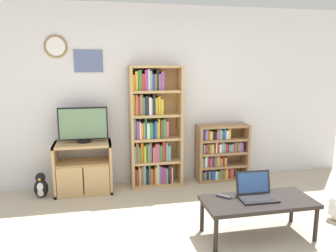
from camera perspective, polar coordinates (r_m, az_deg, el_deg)
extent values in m
cube|color=silver|center=(4.85, -3.68, 5.17)|extent=(6.47, 0.06, 2.60)
torus|color=olive|center=(4.77, -18.97, 12.96)|extent=(0.31, 0.03, 0.31)
cylinder|color=white|center=(4.77, -18.97, 12.96)|extent=(0.25, 0.02, 0.25)
cube|color=silver|center=(4.74, -13.68, 10.94)|extent=(0.43, 0.01, 0.34)
cube|color=slate|center=(4.73, -13.68, 10.94)|extent=(0.39, 0.02, 0.31)
cube|color=tan|center=(4.77, -18.95, -7.12)|extent=(0.04, 0.43, 0.71)
cube|color=tan|center=(4.73, -9.98, -6.84)|extent=(0.04, 0.43, 0.71)
cube|color=tan|center=(4.64, -14.68, -3.05)|extent=(0.77, 0.43, 0.04)
cube|color=tan|center=(4.85, -14.29, -10.79)|extent=(0.77, 0.43, 0.04)
cube|color=tan|center=(4.71, -14.52, -6.18)|extent=(0.70, 0.40, 0.04)
cube|color=tan|center=(4.59, -16.74, -9.31)|extent=(0.34, 0.02, 0.39)
cube|color=tan|center=(4.57, -12.29, -9.18)|extent=(0.34, 0.02, 0.39)
cylinder|color=black|center=(4.66, -14.42, -2.51)|extent=(0.18, 0.18, 0.04)
cube|color=black|center=(4.61, -14.56, 0.43)|extent=(0.66, 0.05, 0.45)
cube|color=slate|center=(4.59, -14.57, 0.37)|extent=(0.63, 0.01, 0.41)
cube|color=tan|center=(4.68, -6.37, -0.33)|extent=(0.04, 0.31, 1.75)
cube|color=tan|center=(4.79, 2.07, 0.00)|extent=(0.04, 0.31, 1.75)
cube|color=tan|center=(4.86, -2.39, 0.15)|extent=(0.74, 0.02, 1.75)
cube|color=tan|center=(4.96, -2.03, -9.94)|extent=(0.67, 0.27, 0.04)
cube|color=tan|center=(4.85, -2.06, -6.14)|extent=(0.67, 0.27, 0.04)
cube|color=tan|center=(4.76, -2.08, -2.19)|extent=(0.67, 0.27, 0.04)
cube|color=tan|center=(4.69, -2.11, 1.89)|extent=(0.67, 0.27, 0.04)
cube|color=tan|center=(4.65, -2.14, 6.07)|extent=(0.67, 0.27, 0.04)
cube|color=tan|center=(4.64, -2.17, 10.30)|extent=(0.67, 0.27, 0.04)
cube|color=red|center=(4.89, -5.76, -8.53)|extent=(0.03, 0.20, 0.25)
cube|color=#759EB7|center=(4.89, -5.45, -8.63)|extent=(0.02, 0.20, 0.23)
cube|color=orange|center=(4.88, -5.18, -8.34)|extent=(0.02, 0.24, 0.28)
cube|color=white|center=(4.89, -4.94, -8.44)|extent=(0.02, 0.19, 0.26)
cube|color=#93704C|center=(4.89, -4.61, -8.31)|extent=(0.03, 0.20, 0.28)
cube|color=#759EB7|center=(4.89, -4.21, -8.22)|extent=(0.03, 0.21, 0.29)
cube|color=#232328|center=(4.91, -3.76, -8.52)|extent=(0.04, 0.19, 0.23)
cube|color=#388947|center=(4.90, -3.39, -8.21)|extent=(0.02, 0.20, 0.28)
cube|color=#93704C|center=(4.91, -3.06, -8.45)|extent=(0.03, 0.21, 0.24)
cube|color=red|center=(4.92, -2.69, -8.50)|extent=(0.03, 0.20, 0.22)
cube|color=gold|center=(4.91, -2.32, -8.32)|extent=(0.02, 0.24, 0.26)
cube|color=white|center=(4.92, -1.96, -8.09)|extent=(0.03, 0.21, 0.29)
cube|color=#759EB7|center=(4.93, -1.62, -8.19)|extent=(0.02, 0.20, 0.27)
cube|color=#9E4293|center=(4.94, -1.21, -8.24)|extent=(0.04, 0.21, 0.25)
cube|color=#B75B70|center=(4.95, -0.77, -8.34)|extent=(0.03, 0.19, 0.23)
cube|color=#759EB7|center=(4.95, -0.38, -8.36)|extent=(0.03, 0.22, 0.22)
cube|color=#232328|center=(4.94, -0.03, -8.05)|extent=(0.02, 0.25, 0.28)
cube|color=red|center=(4.96, 0.20, -8.09)|extent=(0.02, 0.19, 0.26)
cube|color=white|center=(4.97, 0.52, -8.20)|extent=(0.02, 0.20, 0.24)
cube|color=#759EB7|center=(4.78, -5.86, -4.70)|extent=(0.02, 0.21, 0.24)
cube|color=orange|center=(4.78, -5.58, -4.44)|extent=(0.02, 0.21, 0.28)
cube|color=#93704C|center=(4.78, -5.35, -4.50)|extent=(0.02, 0.23, 0.28)
cube|color=#388947|center=(4.79, -5.06, -4.76)|extent=(0.03, 0.22, 0.22)
cube|color=orange|center=(4.79, -4.65, -4.41)|extent=(0.04, 0.19, 0.28)
cube|color=gold|center=(4.79, -4.19, -4.64)|extent=(0.03, 0.24, 0.24)
cube|color=#388947|center=(4.80, -3.86, -4.46)|extent=(0.02, 0.22, 0.27)
cube|color=#5B9389|center=(4.79, -3.55, -4.55)|extent=(0.02, 0.25, 0.25)
cube|color=#93704C|center=(4.80, -3.19, -4.35)|extent=(0.04, 0.21, 0.28)
cube|color=#B75B70|center=(4.81, -2.64, -4.70)|extent=(0.04, 0.24, 0.22)
cube|color=#B75B70|center=(4.81, -2.19, -4.43)|extent=(0.03, 0.23, 0.26)
cube|color=#B75B70|center=(4.82, -1.83, -4.42)|extent=(0.02, 0.22, 0.26)
cube|color=#388947|center=(4.84, -1.41, -4.54)|extent=(0.04, 0.20, 0.23)
cube|color=red|center=(4.83, -0.92, -4.19)|extent=(0.04, 0.21, 0.29)
cube|color=#5B9389|center=(4.84, -0.42, -4.23)|extent=(0.03, 0.23, 0.28)
cube|color=#759EB7|center=(4.86, -0.01, -4.51)|extent=(0.04, 0.21, 0.22)
cube|color=#5B9389|center=(4.70, -5.89, -0.37)|extent=(0.03, 0.20, 0.29)
cube|color=#9E4293|center=(4.71, -5.39, -0.58)|extent=(0.04, 0.21, 0.25)
cube|color=white|center=(4.71, -4.98, -0.61)|extent=(0.02, 0.23, 0.25)
cube|color=orange|center=(4.72, -4.66, -0.74)|extent=(0.03, 0.21, 0.22)
cube|color=#5B9389|center=(4.72, -4.28, -0.61)|extent=(0.02, 0.21, 0.24)
cube|color=#388947|center=(4.72, -3.98, -0.27)|extent=(0.02, 0.19, 0.29)
cube|color=white|center=(4.72, -3.62, -0.69)|extent=(0.04, 0.24, 0.23)
cube|color=#388947|center=(4.73, -3.13, -0.62)|extent=(0.04, 0.23, 0.23)
cube|color=#2856A8|center=(4.74, -2.70, -0.67)|extent=(0.03, 0.20, 0.22)
cube|color=#2856A8|center=(4.73, -2.33, -0.47)|extent=(0.03, 0.24, 0.25)
cube|color=gold|center=(4.74, -2.03, -0.59)|extent=(0.02, 0.24, 0.23)
cube|color=gold|center=(4.74, -1.76, -0.28)|extent=(0.02, 0.22, 0.28)
cube|color=#232328|center=(4.75, -1.51, -0.45)|extent=(0.02, 0.21, 0.25)
cube|color=orange|center=(4.76, -1.24, -0.35)|extent=(0.02, 0.19, 0.26)
cube|color=#388947|center=(4.76, -0.83, -0.29)|extent=(0.04, 0.22, 0.27)
cube|color=#B75B70|center=(4.77, -0.33, -0.41)|extent=(0.04, 0.22, 0.25)
cube|color=orange|center=(4.65, -6.00, 3.76)|extent=(0.03, 0.21, 0.29)
cube|color=#93704C|center=(4.64, -5.58, 3.77)|extent=(0.03, 0.22, 0.29)
cube|color=red|center=(4.65, -5.25, 3.64)|extent=(0.02, 0.21, 0.26)
cube|color=#93704C|center=(4.65, -4.81, 3.81)|extent=(0.04, 0.21, 0.29)
cube|color=#5B9389|center=(4.67, -4.32, 3.57)|extent=(0.04, 0.19, 0.25)
cube|color=#232328|center=(4.66, -3.84, 3.68)|extent=(0.04, 0.24, 0.27)
cube|color=white|center=(4.66, -3.36, 3.58)|extent=(0.04, 0.24, 0.25)
cube|color=#759EB7|center=(4.68, -2.97, 3.47)|extent=(0.03, 0.22, 0.23)
cube|color=#232328|center=(4.68, -2.63, 3.81)|extent=(0.03, 0.23, 0.28)
cube|color=gold|center=(4.69, -2.17, 3.57)|extent=(0.04, 0.21, 0.24)
cube|color=gold|center=(4.69, -1.70, 3.69)|extent=(0.03, 0.22, 0.26)
cube|color=gold|center=(4.70, -1.23, 3.49)|extent=(0.04, 0.21, 0.22)
cube|color=orange|center=(4.61, -6.06, 7.55)|extent=(0.03, 0.23, 0.22)
cube|color=gold|center=(4.62, -5.60, 7.86)|extent=(0.04, 0.21, 0.26)
cube|color=#388947|center=(4.62, -5.18, 7.94)|extent=(0.02, 0.23, 0.28)
cube|color=#388947|center=(4.62, -4.88, 7.96)|extent=(0.02, 0.23, 0.28)
cube|color=red|center=(4.63, -4.47, 7.66)|extent=(0.04, 0.23, 0.23)
cube|color=#9E4293|center=(4.63, -3.96, 8.01)|extent=(0.04, 0.23, 0.28)
cube|color=white|center=(4.63, -3.55, 8.06)|extent=(0.02, 0.24, 0.29)
cube|color=#759EB7|center=(4.64, -3.19, 7.95)|extent=(0.04, 0.21, 0.27)
cube|color=#2856A8|center=(4.66, -2.71, 7.66)|extent=(0.04, 0.19, 0.22)
cube|color=orange|center=(4.66, -2.31, 7.69)|extent=(0.02, 0.20, 0.23)
cube|color=#232328|center=(4.66, -1.99, 8.06)|extent=(0.03, 0.22, 0.29)
cube|color=#759EB7|center=(4.67, -1.63, 7.70)|extent=(0.03, 0.20, 0.23)
cube|color=#9E4293|center=(4.67, -1.16, 7.87)|extent=(0.04, 0.24, 0.25)
cube|color=#9E754C|center=(4.99, 5.36, -4.85)|extent=(0.04, 0.28, 0.86)
cube|color=#9E754C|center=(5.25, 13.29, -4.29)|extent=(0.04, 0.28, 0.86)
cube|color=#9E754C|center=(5.23, 8.91, -4.20)|extent=(0.79, 0.02, 0.86)
cube|color=#9E754C|center=(5.23, 9.29, -8.95)|extent=(0.72, 0.25, 0.04)
cube|color=#9E754C|center=(5.17, 9.36, -6.79)|extent=(0.72, 0.25, 0.04)
cube|color=#9E754C|center=(5.11, 9.43, -4.57)|extent=(0.72, 0.25, 0.04)
cube|color=#9E754C|center=(5.06, 9.50, -2.31)|extent=(0.72, 0.25, 0.04)
cube|color=#9E754C|center=(5.01, 9.57, -0.01)|extent=(0.72, 0.25, 0.04)
cube|color=#B75B70|center=(5.11, 5.63, -8.27)|extent=(0.03, 0.18, 0.15)
cube|color=#388947|center=(5.11, 6.00, -8.38)|extent=(0.03, 0.21, 0.13)
cube|color=#9E4293|center=(5.12, 6.30, -8.25)|extent=(0.02, 0.19, 0.14)
cube|color=#232328|center=(5.13, 6.60, -8.14)|extent=(0.02, 0.19, 0.16)
cube|color=#5B9389|center=(5.14, 6.91, -8.26)|extent=(0.03, 0.20, 0.13)
cube|color=#9E4293|center=(5.15, 7.16, -8.16)|extent=(0.02, 0.18, 0.14)
cube|color=#2856A8|center=(5.15, 7.46, -8.13)|extent=(0.03, 0.22, 0.15)
cube|color=#2856A8|center=(5.16, 7.74, -8.21)|extent=(0.02, 0.21, 0.13)
cube|color=white|center=(5.17, 8.11, -8.18)|extent=(0.04, 0.21, 0.13)
cube|color=#388947|center=(5.19, 8.58, -8.13)|extent=(0.04, 0.21, 0.13)
cube|color=#93704C|center=(5.21, 9.02, -7.98)|extent=(0.04, 0.19, 0.15)
cube|color=#B75B70|center=(5.21, 9.40, -7.98)|extent=(0.02, 0.21, 0.14)
cube|color=gold|center=(5.22, 9.80, -7.89)|extent=(0.04, 0.21, 0.15)
cube|color=#232328|center=(5.24, 10.11, -7.98)|extent=(0.02, 0.21, 0.13)
cube|color=red|center=(5.25, 10.42, -7.80)|extent=(0.04, 0.21, 0.16)
cube|color=#B75B70|center=(5.27, 10.80, -7.80)|extent=(0.03, 0.19, 0.15)
cube|color=white|center=(5.04, 5.66, -6.07)|extent=(0.02, 0.20, 0.14)
cube|color=#5B9389|center=(5.05, 5.94, -6.11)|extent=(0.02, 0.19, 0.13)
cube|color=white|center=(5.05, 6.28, -5.99)|extent=(0.03, 0.22, 0.16)
cube|color=#759EB7|center=(5.07, 6.58, -5.89)|extent=(0.02, 0.18, 0.16)
cube|color=red|center=(5.08, 6.87, -6.05)|extent=(0.02, 0.18, 0.13)
cube|color=#9E4293|center=(5.09, 7.24, -5.97)|extent=(0.04, 0.18, 0.14)
cube|color=#232328|center=(5.10, 7.61, -5.92)|extent=(0.02, 0.18, 0.14)
cube|color=orange|center=(5.11, 7.86, -5.86)|extent=(0.02, 0.18, 0.15)
cube|color=#5B9389|center=(5.10, 8.14, -5.83)|extent=(0.02, 0.22, 0.16)
cube|color=orange|center=(5.12, 8.49, -5.81)|extent=(0.04, 0.20, 0.15)
cube|color=#93704C|center=(5.14, 8.93, -5.96)|extent=(0.03, 0.21, 0.12)
cube|color=red|center=(5.15, 9.24, -5.75)|extent=(0.02, 0.17, 0.15)
cube|color=orange|center=(5.15, 9.57, -5.86)|extent=(0.03, 0.22, 0.13)
cube|color=#2856A8|center=(5.17, 9.84, -5.80)|extent=(0.02, 0.19, 0.13)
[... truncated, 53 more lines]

